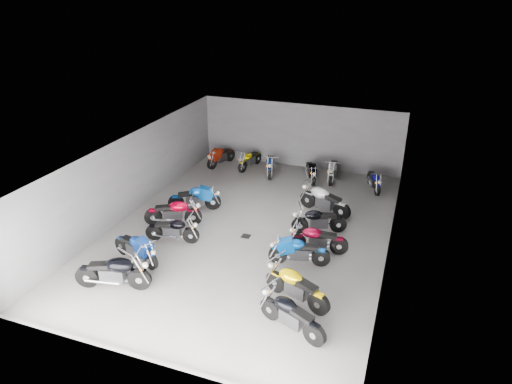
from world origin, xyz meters
TOP-DOWN VIEW (x-y plane):
  - ground at (0.00, 0.00)m, footprint 14.00×14.00m
  - wall_back at (0.00, 7.00)m, footprint 10.00×0.10m
  - wall_left at (-5.00, 0.00)m, footprint 0.10×14.00m
  - wall_right at (5.00, 0.00)m, footprint 0.10×14.00m
  - ceiling at (0.00, 0.00)m, footprint 10.00×14.00m
  - drain_grate at (0.00, -0.50)m, footprint 0.32×0.32m
  - motorcycle_left_a at (-2.65, -4.74)m, footprint 2.31×0.77m
  - motorcycle_left_b at (-2.83, -3.27)m, footprint 2.04×0.81m
  - motorcycle_left_c at (-2.33, -1.71)m, footprint 1.98×0.53m
  - motorcycle_left_d at (-2.90, -0.60)m, footprint 2.12×0.91m
  - motorcycle_left_e at (-2.72, 0.82)m, footprint 2.04×1.00m
  - motorcycle_right_a at (2.90, -4.75)m, footprint 2.03×0.96m
  - motorcycle_right_b at (2.70, -3.52)m, footprint 2.13×0.97m
  - motorcycle_right_c at (2.27, -1.61)m, footprint 2.02×0.62m
  - motorcycle_right_d at (2.68, -0.66)m, footprint 2.07×0.56m
  - motorcycle_right_e at (2.42, 0.69)m, footprint 1.96×0.95m
  - motorcycle_right_f at (2.28, 2.33)m, footprint 2.22×0.98m
  - motorcycle_back_a at (-3.75, 5.76)m, footprint 0.70×2.00m
  - motorcycle_back_b at (-2.23, 5.86)m, footprint 0.56×1.96m
  - motorcycle_back_c at (-1.03, 5.51)m, footprint 0.71×2.03m
  - motorcycle_back_d at (0.99, 5.42)m, footprint 0.88×1.84m
  - motorcycle_back_e at (1.96, 5.80)m, footprint 0.46×2.11m
  - motorcycle_back_f at (3.92, 5.32)m, footprint 0.79×1.81m

SIDE VIEW (x-z plane):
  - ground at x=0.00m, z-range 0.00..0.00m
  - drain_grate at x=0.00m, z-range 0.00..0.01m
  - motorcycle_back_f at x=3.92m, z-range 0.04..0.87m
  - motorcycle_back_d at x=0.99m, z-range 0.04..0.89m
  - motorcycle_back_b at x=-2.23m, z-range 0.04..0.91m
  - motorcycle_left_c at x=-2.33m, z-range 0.04..0.91m
  - motorcycle_back_a at x=-3.75m, z-range 0.04..0.94m
  - motorcycle_right_c at x=2.27m, z-range 0.04..0.94m
  - motorcycle_back_c at x=-1.03m, z-range 0.04..0.95m
  - motorcycle_right_e at x=2.42m, z-range 0.04..0.95m
  - motorcycle_right_d at x=2.68m, z-range 0.04..0.95m
  - motorcycle_left_b at x=-2.83m, z-range 0.04..0.97m
  - motorcycle_back_e at x=1.96m, z-range 0.04..0.97m
  - motorcycle_right_a at x=2.90m, z-range 0.04..0.99m
  - motorcycle_left_e at x=-2.72m, z-range 0.04..0.99m
  - motorcycle_left_d at x=-2.90m, z-range 0.04..1.02m
  - motorcycle_right_b at x=2.70m, z-range 0.04..1.03m
  - motorcycle_right_f at x=2.28m, z-range 0.05..1.07m
  - motorcycle_left_a at x=-2.65m, z-range 0.05..1.08m
  - wall_back at x=0.00m, z-range 0.00..3.20m
  - wall_left at x=-5.00m, z-range 0.00..3.20m
  - wall_right at x=5.00m, z-range 0.00..3.20m
  - ceiling at x=0.00m, z-range 3.20..3.24m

